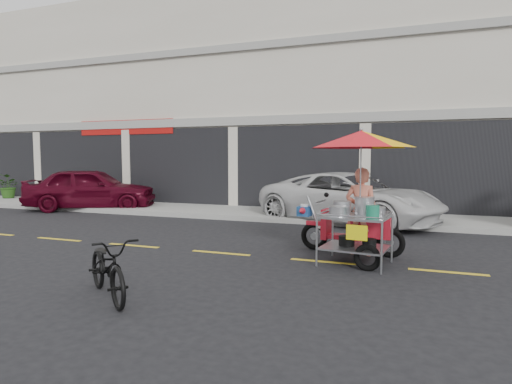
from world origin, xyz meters
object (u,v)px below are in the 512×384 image
(maroon_sedan, at_px, (92,189))
(white_pickup, at_px, (349,198))
(near_bicycle, at_px, (108,267))
(food_vendor_rig, at_px, (359,178))

(maroon_sedan, distance_m, white_pickup, 8.94)
(near_bicycle, height_order, food_vendor_rig, food_vendor_rig)
(white_pickup, relative_size, food_vendor_rig, 2.18)
(white_pickup, relative_size, near_bicycle, 3.23)
(maroon_sedan, xyz_separation_m, food_vendor_rig, (9.70, -4.33, 0.73))
(maroon_sedan, relative_size, food_vendor_rig, 1.86)
(food_vendor_rig, bearing_deg, near_bicycle, -123.03)
(white_pickup, distance_m, near_bicycle, 7.89)
(white_pickup, height_order, food_vendor_rig, food_vendor_rig)
(maroon_sedan, bearing_deg, white_pickup, -114.39)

